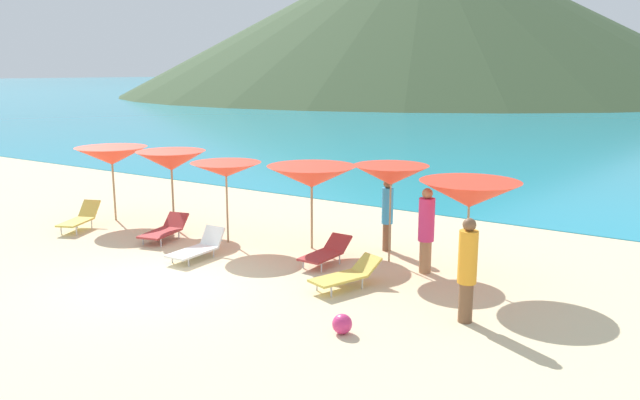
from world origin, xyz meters
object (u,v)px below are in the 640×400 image
at_px(beachgoer_0, 426,228).
at_px(beach_ball, 342,324).
at_px(lounge_chair_2, 326,252).
at_px(beachgoer_1, 387,212).
at_px(beachgoer_2, 467,267).
at_px(lounge_chair_0, 80,218).
at_px(umbrella_0, 112,156).
at_px(lounge_chair_4, 165,230).
at_px(umbrella_3, 312,177).
at_px(umbrella_5, 470,194).
at_px(umbrella_4, 391,175).
at_px(lounge_chair_3, 346,274).
at_px(lounge_chair_1, 198,247).
at_px(umbrella_1, 171,161).
at_px(umbrella_2, 226,170).

relative_size(beachgoer_0, beach_ball, 5.50).
distance_m(lounge_chair_2, beachgoer_1, 2.02).
xyz_separation_m(beachgoer_2, beach_ball, (-1.55, -1.65, -0.84)).
height_order(lounge_chair_2, beachgoer_1, beachgoer_1).
height_order(lounge_chair_0, beach_ball, lounge_chair_0).
distance_m(umbrella_0, lounge_chair_4, 3.47).
bearing_deg(umbrella_0, umbrella_3, 6.34).
distance_m(beachgoer_0, beachgoer_2, 2.80).
distance_m(umbrella_5, beachgoer_1, 2.98).
bearing_deg(umbrella_4, beach_ball, -73.15).
xyz_separation_m(lounge_chair_0, beach_ball, (9.91, -2.03, -0.16)).
relative_size(lounge_chair_3, lounge_chair_4, 1.01).
bearing_deg(lounge_chair_2, lounge_chair_1, -154.54).
bearing_deg(beachgoer_1, umbrella_1, 119.60).
distance_m(umbrella_3, lounge_chair_3, 3.41).
bearing_deg(lounge_chair_1, umbrella_4, 28.29).
bearing_deg(umbrella_4, umbrella_2, -169.22).
bearing_deg(umbrella_5, umbrella_2, -176.78).
relative_size(umbrella_2, beachgoer_0, 1.10).
bearing_deg(umbrella_0, lounge_chair_0, -85.47).
bearing_deg(lounge_chair_1, umbrella_0, 161.24).
bearing_deg(lounge_chair_1, umbrella_1, 144.88).
bearing_deg(lounge_chair_0, umbrella_0, 71.72).
height_order(umbrella_0, umbrella_5, umbrella_0).
bearing_deg(lounge_chair_2, umbrella_1, 176.26).
bearing_deg(lounge_chair_4, lounge_chair_0, 176.79).
bearing_deg(lounge_chair_1, lounge_chair_0, 175.93).
xyz_separation_m(umbrella_1, lounge_chair_3, (6.66, -1.56, -1.64)).
xyz_separation_m(umbrella_3, lounge_chair_0, (-6.51, -2.02, -1.50)).
bearing_deg(umbrella_5, beach_ball, -102.33).
bearing_deg(beach_ball, lounge_chair_1, 160.43).
relative_size(lounge_chair_4, beach_ball, 4.77).
xyz_separation_m(lounge_chair_2, beachgoer_1, (0.63, 1.79, 0.68)).
xyz_separation_m(beachgoer_0, beachgoer_1, (-1.52, 1.08, -0.04)).
xyz_separation_m(umbrella_5, beachgoer_0, (-1.01, 0.18, -0.89)).
height_order(lounge_chair_1, beach_ball, lounge_chair_1).
bearing_deg(beachgoer_1, umbrella_3, 134.50).
distance_m(umbrella_4, beachgoer_2, 3.86).
bearing_deg(umbrella_5, beachgoer_1, 153.47).
relative_size(lounge_chair_1, beachgoer_2, 0.80).
bearing_deg(umbrella_1, beachgoer_0, 2.00).
relative_size(lounge_chair_3, beachgoer_2, 0.87).
height_order(lounge_chair_4, beachgoer_1, beachgoer_1).
relative_size(umbrella_0, umbrella_3, 0.95).
relative_size(umbrella_2, lounge_chair_0, 1.31).
relative_size(umbrella_2, lounge_chair_3, 1.26).
xyz_separation_m(umbrella_1, beach_ball, (7.79, -3.56, -1.76)).
height_order(umbrella_0, umbrella_4, umbrella_4).
xyz_separation_m(lounge_chair_3, beach_ball, (1.13, -2.00, -0.12)).
bearing_deg(umbrella_3, umbrella_2, -160.49).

